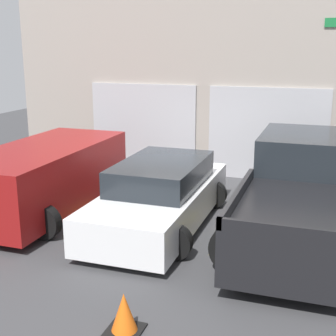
# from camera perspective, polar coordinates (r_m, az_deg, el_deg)

# --- Properties ---
(ground_plane) EXTENTS (28.00, 28.00, 0.00)m
(ground_plane) POSITION_cam_1_polar(r_m,az_deg,el_deg) (10.85, 1.15, -4.77)
(ground_plane) COLOR #3D3D3F
(shophouse_building) EXTENTS (12.08, 0.68, 5.80)m
(shophouse_building) POSITION_cam_1_polar(r_m,az_deg,el_deg) (13.43, 5.52, 11.34)
(shophouse_building) COLOR #9E9389
(shophouse_building) RESTS_ON ground
(pickup_truck) EXTENTS (2.58, 5.23, 1.84)m
(pickup_truck) POSITION_cam_1_polar(r_m,az_deg,el_deg) (9.33, 15.77, -3.03)
(pickup_truck) COLOR black
(pickup_truck) RESTS_ON ground
(sedan_white) EXTENTS (2.17, 4.60, 1.35)m
(sedan_white) POSITION_cam_1_polar(r_m,az_deg,el_deg) (9.62, -0.90, -3.37)
(sedan_white) COLOR white
(sedan_white) RESTS_ON ground
(sedan_side) EXTENTS (2.41, 4.52, 1.48)m
(sedan_side) POSITION_cam_1_polar(r_m,az_deg,el_deg) (10.74, -14.82, -0.94)
(sedan_side) COLOR maroon
(sedan_side) RESTS_ON ground
(parking_stripe_left) EXTENTS (0.12, 2.20, 0.01)m
(parking_stripe_left) POSITION_cam_1_polar(r_m,az_deg,el_deg) (10.31, -8.15, -5.95)
(parking_stripe_left) COLOR gold
(parking_stripe_left) RESTS_ON ground
(parking_stripe_centre) EXTENTS (0.12, 2.20, 0.01)m
(parking_stripe_centre) POSITION_cam_1_polar(r_m,az_deg,el_deg) (9.46, 6.94, -7.84)
(parking_stripe_centre) COLOR gold
(parking_stripe_centre) RESTS_ON ground
(traffic_cone) EXTENTS (0.47, 0.47, 0.55)m
(traffic_cone) POSITION_cam_1_polar(r_m,az_deg,el_deg) (6.33, -5.37, -17.34)
(traffic_cone) COLOR black
(traffic_cone) RESTS_ON ground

